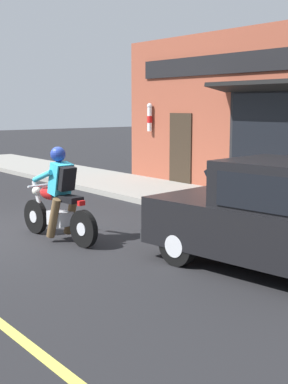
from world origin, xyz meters
The scene contains 5 objects.
ground_plane centered at (0.00, 0.00, 0.00)m, with size 80.00×80.00×0.00m, color black.
sidewalk_curb centered at (4.92, 3.00, 0.07)m, with size 2.60×22.00×0.14m, color gray.
storefront_building centered at (6.45, -0.45, 2.11)m, with size 1.25×10.40×4.20m.
motorcycle_with_rider centered at (0.47, -0.83, 0.68)m, with size 0.62×2.02×1.62m.
car_hatchback centered at (1.97, -4.38, 0.77)m, with size 2.10×3.95×1.57m.
Camera 1 is at (-3.91, -8.84, 2.29)m, focal length 50.00 mm.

